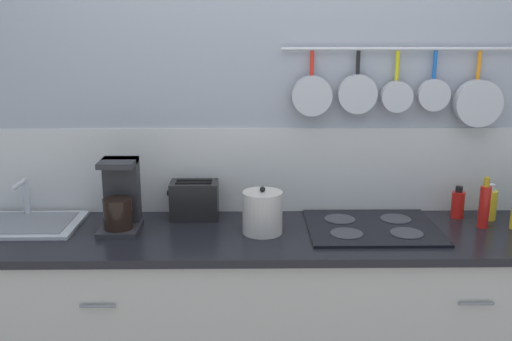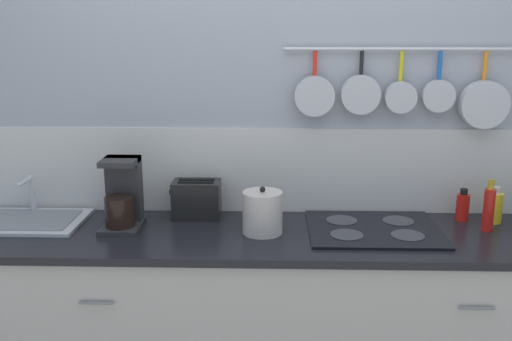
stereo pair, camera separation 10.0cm
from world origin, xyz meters
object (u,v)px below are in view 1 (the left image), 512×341
coffee_maker (120,200)px  bottle_cooking_wine (484,206)px  toaster (194,200)px  kettle (262,212)px  bottle_dish_soap (458,204)px  bottle_vinegar (489,204)px

coffee_maker → bottle_cooking_wine: 1.61m
coffee_maker → toaster: bearing=24.8°
kettle → bottle_cooking_wine: bottle_cooking_wine is taller
bottle_dish_soap → coffee_maker: bearing=-175.0°
kettle → bottle_vinegar: 1.07m
toaster → bottle_vinegar: bearing=-1.5°
coffee_maker → toaster: size_ratio=1.34×
bottle_cooking_wine → kettle: bearing=-176.9°
bottle_dish_soap → toaster: bearing=179.6°
kettle → bottle_cooking_wine: size_ratio=0.90×
bottle_dish_soap → bottle_cooking_wine: size_ratio=0.65×
bottle_dish_soap → bottle_vinegar: 0.14m
coffee_maker → bottle_cooking_wine: bearing=-0.1°
coffee_maker → bottle_dish_soap: size_ratio=2.08×
toaster → bottle_cooking_wine: size_ratio=1.02×
bottle_dish_soap → bottle_cooking_wine: bottle_cooking_wine is taller
coffee_maker → toaster: 0.35m
bottle_vinegar → bottle_cooking_wine: bearing=-121.9°
toaster → bottle_cooking_wine: bearing=-6.5°
bottle_cooking_wine → bottle_vinegar: (0.07, 0.11, -0.03)m
toaster → bottle_dish_soap: size_ratio=1.56×
coffee_maker → kettle: (0.62, -0.06, -0.04)m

